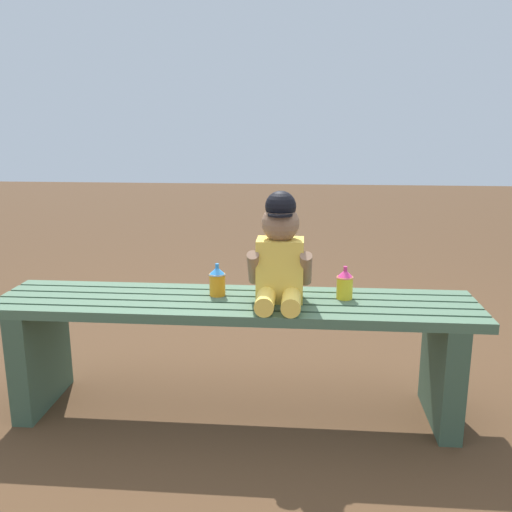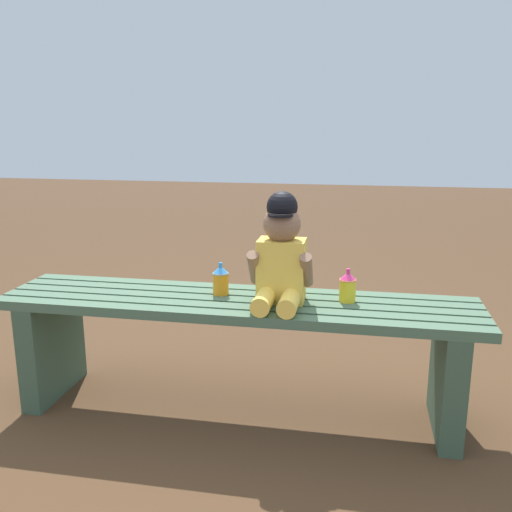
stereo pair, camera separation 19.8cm
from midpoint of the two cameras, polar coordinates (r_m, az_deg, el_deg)
ground_plane at (r=2.27m, az=0.70°, el=-15.41°), size 16.00×16.00×0.00m
park_bench at (r=2.14m, az=0.72°, el=-8.10°), size 1.78×0.38×0.46m
child_figure at (r=2.01m, az=5.37°, el=0.06°), size 0.23×0.27×0.40m
sippy_cup_left at (r=2.13m, az=-0.96°, el=-2.44°), size 0.06×0.06×0.12m
sippy_cup_right at (r=2.09m, az=12.01°, el=-3.06°), size 0.06×0.06×0.12m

